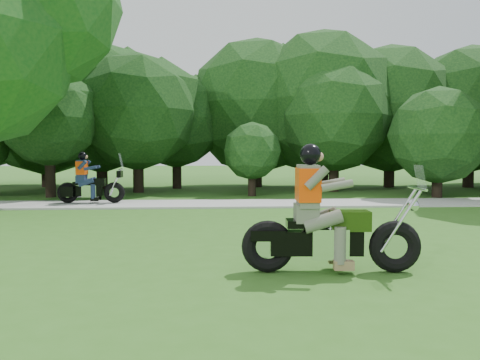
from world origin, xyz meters
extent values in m
plane|color=#31641C|center=(0.00, 0.00, 0.00)|extent=(100.00, 100.00, 0.00)
cube|color=#9D9D97|center=(0.00, 8.00, 0.03)|extent=(60.00, 2.20, 0.06)
cylinder|color=black|center=(1.85, 12.80, 0.85)|extent=(0.44, 0.44, 1.69)
sphere|color=black|center=(1.85, 12.80, 3.26)|extent=(4.81, 4.81, 4.81)
cylinder|color=black|center=(-5.15, 14.90, 0.88)|extent=(0.43, 0.43, 1.76)
sphere|color=black|center=(-5.15, 14.90, 3.25)|extent=(4.59, 4.59, 4.59)
cylinder|color=black|center=(5.17, 14.99, 0.90)|extent=(0.51, 0.51, 1.80)
sphere|color=black|center=(5.17, 14.99, 3.82)|extent=(6.21, 6.21, 6.21)
cylinder|color=black|center=(1.78, 14.60, 0.90)|extent=(0.54, 0.54, 1.80)
sphere|color=black|center=(1.78, 14.60, 4.04)|extent=(6.89, 6.89, 6.89)
cylinder|color=black|center=(-8.63, 14.83, 0.90)|extent=(0.51, 0.51, 1.80)
sphere|color=black|center=(-8.63, 14.83, 3.78)|extent=(6.10, 6.10, 6.10)
cylinder|color=black|center=(-1.28, 15.59, 0.90)|extent=(0.53, 0.53, 1.80)
sphere|color=black|center=(-1.28, 15.59, 3.96)|extent=(6.64, 6.64, 6.64)
cylinder|color=black|center=(-9.67, 10.89, 0.90)|extent=(0.38, 0.38, 1.80)
sphere|color=black|center=(-9.67, 10.89, 2.99)|extent=(3.65, 3.65, 3.65)
cylinder|color=black|center=(-11.60, 16.16, 0.90)|extent=(0.56, 0.56, 1.80)
sphere|color=black|center=(-11.60, 16.16, 4.11)|extent=(7.12, 7.12, 7.12)
cylinder|color=black|center=(-6.63, 12.79, 0.90)|extent=(0.45, 0.45, 1.80)
sphere|color=black|center=(-6.63, 12.79, 3.44)|extent=(5.03, 5.03, 5.03)
cylinder|color=black|center=(5.08, 9.90, 0.58)|extent=(0.39, 0.39, 1.16)
sphere|color=black|center=(5.08, 9.90, 2.37)|extent=(3.72, 3.72, 3.72)
cylinder|color=black|center=(9.00, 14.70, 0.90)|extent=(0.51, 0.51, 1.80)
sphere|color=black|center=(9.00, 14.70, 3.80)|extent=(6.17, 6.17, 6.17)
cylinder|color=black|center=(-1.91, 10.90, 0.52)|extent=(0.31, 0.31, 1.03)
sphere|color=black|center=(-1.91, 10.90, 1.78)|extent=(2.29, 2.29, 2.29)
sphere|color=#17521C|center=(-8.74, 7.30, 6.20)|extent=(5.12, 5.12, 5.12)
torus|color=black|center=(-2.67, -0.69, 0.38)|extent=(0.77, 0.26, 0.76)
torus|color=black|center=(-0.82, -0.80, 0.38)|extent=(0.77, 0.26, 0.76)
cube|color=black|center=(-1.97, -0.73, 0.44)|extent=(1.34, 0.34, 0.35)
cube|color=silver|center=(-1.78, -0.74, 0.44)|extent=(0.54, 0.40, 0.44)
cube|color=black|center=(-1.49, -0.76, 0.76)|extent=(0.58, 0.36, 0.28)
cube|color=black|center=(-2.11, -0.72, 0.72)|extent=(0.59, 0.38, 0.11)
cylinder|color=silver|center=(-0.78, -0.81, 0.76)|extent=(0.59, 0.08, 0.90)
cylinder|color=silver|center=(-0.52, -0.82, 1.23)|extent=(0.08, 0.70, 0.04)
cube|color=#535646|center=(-2.11, -0.72, 0.87)|extent=(0.35, 0.43, 0.26)
cube|color=#535646|center=(-2.09, -0.72, 1.26)|extent=(0.31, 0.47, 0.61)
cube|color=#FF4405|center=(-2.09, -0.72, 1.28)|extent=(0.35, 0.52, 0.48)
sphere|color=black|center=(-2.06, -0.73, 1.72)|extent=(0.30, 0.30, 0.30)
torus|color=black|center=(-8.22, 8.24, 0.40)|extent=(0.69, 0.21, 0.69)
torus|color=black|center=(-6.70, 8.21, 0.40)|extent=(0.69, 0.21, 0.69)
cube|color=black|center=(-7.64, 8.23, 0.45)|extent=(1.10, 0.25, 0.31)
cube|color=silver|center=(-7.49, 8.22, 0.45)|extent=(0.48, 0.34, 0.39)
cube|color=black|center=(-7.25, 8.22, 0.75)|extent=(0.51, 0.30, 0.26)
cube|color=black|center=(-7.77, 8.23, 0.71)|extent=(0.52, 0.32, 0.10)
cylinder|color=silver|center=(-6.66, 8.21, 0.75)|extent=(0.39, 0.05, 0.88)
cylinder|color=silver|center=(-6.50, 8.21, 1.17)|extent=(0.05, 0.63, 0.04)
cube|color=black|center=(-8.18, 8.02, 0.45)|extent=(0.41, 0.12, 0.33)
cube|color=black|center=(-8.17, 8.45, 0.45)|extent=(0.41, 0.12, 0.33)
cube|color=#1C254C|center=(-7.77, 8.23, 0.84)|extent=(0.30, 0.38, 0.24)
cube|color=#1C254C|center=(-7.75, 8.23, 1.20)|extent=(0.26, 0.42, 0.55)
cube|color=#FF4405|center=(-7.75, 8.23, 1.22)|extent=(0.29, 0.46, 0.43)
sphere|color=black|center=(-7.72, 8.23, 1.61)|extent=(0.27, 0.27, 0.27)
camera|label=1|loc=(-3.47, -7.37, 1.76)|focal=35.00mm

